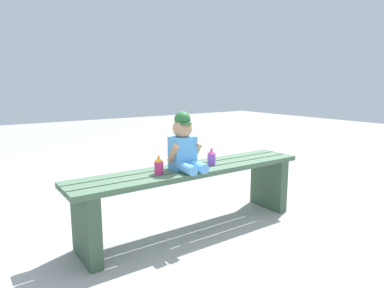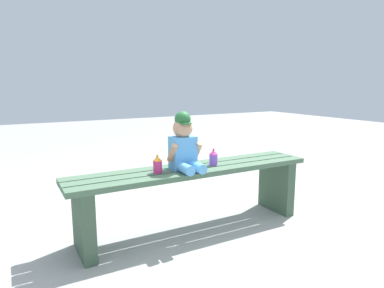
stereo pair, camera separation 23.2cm
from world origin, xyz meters
The scene contains 5 objects.
ground_plane centered at (0.00, 0.00, 0.00)m, with size 16.00×16.00×0.00m, color #999993.
park_bench centered at (0.00, 0.00, 0.33)m, with size 1.82×0.35×0.47m.
child_figure centered at (-0.10, -0.02, 0.65)m, with size 0.23×0.27×0.40m.
sippy_cup_left centered at (-0.29, -0.02, 0.53)m, with size 0.06×0.06×0.12m.
sippy_cup_right centered at (0.15, -0.02, 0.53)m, with size 0.06×0.06×0.12m.
Camera 1 is at (-1.35, -1.92, 1.06)m, focal length 31.57 mm.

